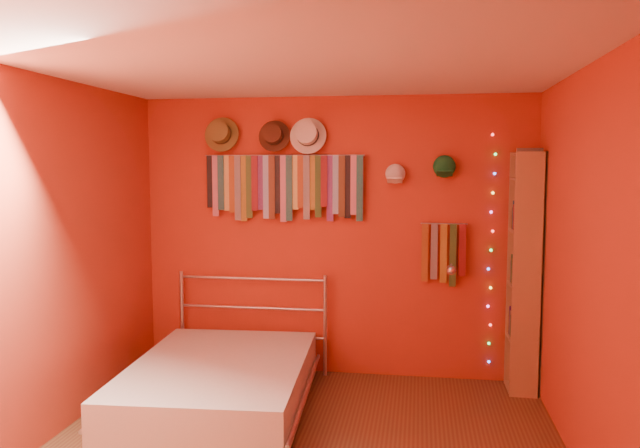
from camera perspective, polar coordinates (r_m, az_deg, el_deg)
The scene contains 15 objects.
back_wall at distance 5.61m, azimuth 1.34°, elevation -1.18°, with size 3.50×0.02×2.50m, color #A1361A.
right_wall at distance 3.95m, azimuth 23.68°, elevation -4.41°, with size 0.02×3.50×2.50m, color #A1361A.
left_wall at distance 4.57m, azimuth -24.25°, elevation -3.16°, with size 0.02×3.50×2.50m, color #A1361A.
ceiling at distance 3.89m, azimuth -2.21°, elevation 14.38°, with size 3.50×3.50×0.02m, color white.
tie_rack at distance 5.59m, azimuth -3.34°, elevation 3.64°, with size 1.45×0.03×0.60m.
small_tie_rack at distance 5.51m, azimuth 11.21°, elevation -2.44°, with size 0.40×0.03×0.55m.
fedora_olive at distance 5.71m, azimuth -9.10°, elevation 8.19°, with size 0.32×0.17×0.31m.
fedora_brown at distance 5.58m, azimuth -4.28°, elevation 8.12°, with size 0.29×0.15×0.28m.
fedora_white at distance 5.51m, azimuth -1.17°, elevation 8.18°, with size 0.33×0.18×0.32m.
cap_white at distance 5.47m, azimuth 6.90°, elevation 4.56°, with size 0.18×0.22×0.18m.
cap_green at distance 5.47m, azimuth 11.30°, elevation 5.16°, with size 0.19×0.23×0.19m.
fairy_lights at distance 5.56m, azimuth 15.38°, elevation -2.32°, with size 0.06×0.02×2.00m.
reading_lamp at distance 5.34m, azimuth 11.89°, elevation -4.10°, with size 0.08×0.33×0.10m.
bookshelf at distance 5.45m, azimuth 18.60°, elevation -4.13°, with size 0.25×0.34×2.00m.
bed at distance 4.99m, azimuth -9.17°, elevation -14.31°, with size 1.48×1.93×0.91m.
Camera 1 is at (0.75, -3.77, 1.89)m, focal length 35.00 mm.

